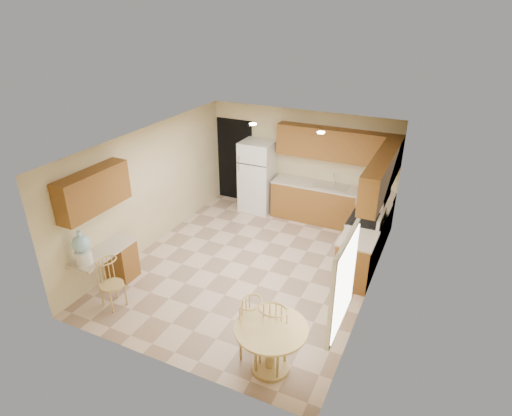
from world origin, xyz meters
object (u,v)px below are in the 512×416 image
at_px(refrigerator, 258,176).
at_px(chair_desk, 107,282).
at_px(dining_table, 271,342).
at_px(chair_table_b, 268,340).
at_px(water_crock, 82,249).
at_px(stove, 364,239).
at_px(chair_table_a, 252,328).

relative_size(refrigerator, chair_desk, 1.97).
xyz_separation_m(refrigerator, dining_table, (2.35, -4.60, -0.38)).
bearing_deg(dining_table, chair_desk, 178.72).
height_order(refrigerator, chair_table_b, refrigerator).
bearing_deg(chair_table_b, water_crock, -6.30).
xyz_separation_m(refrigerator, water_crock, (-1.05, -4.52, 0.17)).
bearing_deg(stove, dining_table, -98.83).
relative_size(chair_desk, water_crock, 1.47).
height_order(dining_table, chair_desk, chair_desk).
bearing_deg(refrigerator, chair_table_b, -63.41).
xyz_separation_m(chair_table_a, chair_desk, (-2.64, 0.03, -0.04)).
bearing_deg(dining_table, stove, 81.17).
height_order(refrigerator, chair_desk, refrigerator).
relative_size(chair_table_a, chair_desk, 1.08).
xyz_separation_m(stove, chair_table_b, (-0.52, -3.48, 0.14)).
bearing_deg(water_crock, stove, 40.06).
distance_m(refrigerator, stove, 3.15).
xyz_separation_m(refrigerator, chair_table_b, (2.35, -4.70, -0.26)).
relative_size(stove, chair_table_b, 1.08).
bearing_deg(stove, refrigerator, 157.01).
relative_size(refrigerator, stove, 1.59).
distance_m(stove, chair_table_b, 3.52).
height_order(dining_table, water_crock, water_crock).
height_order(stove, dining_table, stove).
distance_m(refrigerator, chair_table_b, 5.26).
bearing_deg(refrigerator, dining_table, -62.94).
relative_size(dining_table, chair_table_a, 1.06).
xyz_separation_m(chair_table_a, water_crock, (-3.09, 0.04, 0.46)).
bearing_deg(stove, water_crock, -139.94).
distance_m(dining_table, chair_table_a, 0.33).
distance_m(refrigerator, chair_table_a, 5.00).
distance_m(refrigerator, dining_table, 5.18).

